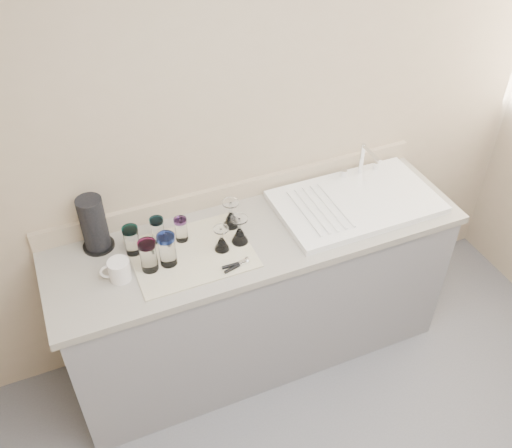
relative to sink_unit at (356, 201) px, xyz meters
name	(u,v)px	position (x,y,z in m)	size (l,w,h in m)	color
room_envelope	(434,320)	(-0.55, -1.20, 0.64)	(3.54, 3.50, 2.52)	#56565B
counter_unit	(257,294)	(-0.55, 0.00, -0.47)	(2.06, 0.62, 0.90)	slate
sink_unit	(356,201)	(0.00, 0.00, 0.00)	(0.82, 0.50, 0.22)	white
dish_towel	(192,253)	(-0.90, -0.03, -0.02)	(0.55, 0.42, 0.01)	beige
tumbler_teal	(132,240)	(-1.14, 0.08, 0.06)	(0.07, 0.07, 0.15)	white
tumbler_cyan	(158,230)	(-1.01, 0.12, 0.06)	(0.07, 0.07, 0.13)	white
tumbler_purple	(181,229)	(-0.91, 0.08, 0.05)	(0.06, 0.06, 0.12)	white
tumbler_magenta	(148,256)	(-1.10, -0.05, 0.07)	(0.08, 0.08, 0.16)	white
tumbler_blue	(167,249)	(-1.01, -0.05, 0.07)	(0.08, 0.08, 0.16)	white
goblet_back_right	(231,217)	(-0.66, 0.09, 0.04)	(0.08, 0.08, 0.14)	white
goblet_front_left	(222,242)	(-0.76, -0.06, 0.03)	(0.07, 0.07, 0.13)	white
goblet_front_right	(240,234)	(-0.66, -0.04, 0.04)	(0.08, 0.08, 0.14)	white
can_opener	(236,265)	(-0.74, -0.19, 0.00)	(0.13, 0.05, 0.02)	silver
white_mug	(119,270)	(-1.24, -0.05, 0.03)	(0.15, 0.11, 0.10)	silver
paper_towel_roll	(94,224)	(-1.29, 0.19, 0.12)	(0.15, 0.15, 0.28)	black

